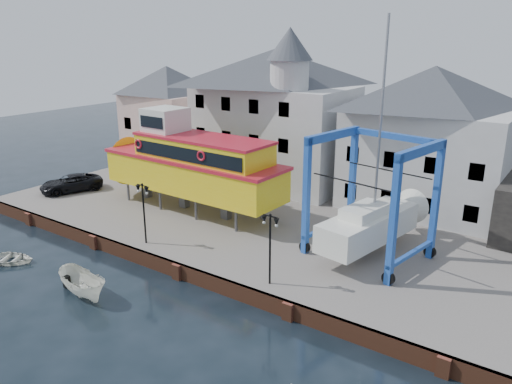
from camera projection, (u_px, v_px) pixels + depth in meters
The scene contains 13 objects.
ground at pixel (178, 279), 30.84m from camera, with size 140.00×140.00×0.00m, color black.
hardstanding at pixel (275, 219), 39.27m from camera, with size 44.00×22.00×1.00m, color #6B635E.
quay_wall at pixel (179, 271), 30.77m from camera, with size 44.00×0.47×1.00m.
building_pink at pixel (169, 116), 52.85m from camera, with size 8.00×7.00×10.30m.
building_white_main at pixel (275, 115), 45.63m from camera, with size 14.00×8.30×14.00m.
building_white_right at pixel (429, 140), 38.75m from camera, with size 12.00×8.00×11.20m.
lamp_post_left at pixel (143, 198), 32.69m from camera, with size 1.12×0.32×4.20m.
lamp_post_right at pixel (270, 231), 27.23m from camera, with size 1.12×0.32×4.20m.
tour_boat at pixel (183, 163), 39.47m from camera, with size 18.24×4.82×7.89m.
travel_lift at pixel (376, 216), 31.67m from camera, with size 7.60×9.93×14.58m.
van at pixel (71, 183), 44.47m from camera, with size 2.45×5.31×1.47m, color black.
motorboat_a at pixel (84, 295), 28.90m from camera, with size 1.60×4.25×1.64m, color white.
motorboat_d at pixel (8, 262), 33.11m from camera, with size 2.50×3.50×0.72m, color white.
Camera 1 is at (19.87, -19.97, 14.48)m, focal length 35.00 mm.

